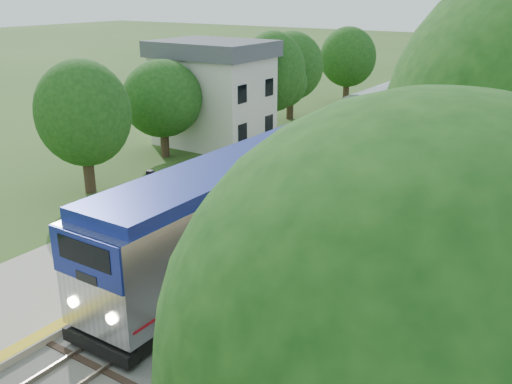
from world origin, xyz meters
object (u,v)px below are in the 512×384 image
Objects in this scene: station_building at (213,92)px; train at (506,71)px; signal_farside at (457,141)px; signal_gantry at (507,64)px; lamppost_far at (153,219)px.

station_building is 41.27m from train.
station_building is 1.24× the size of signal_farside.
signal_gantry reaches higher than train.
signal_farside is (20.20, -5.87, 0.26)m from station_building.
signal_gantry is 43.77m from lamppost_far.
signal_gantry is 31.09m from signal_farside.
station_building is at bearing -123.38° from signal_gantry.
train reaches higher than lamppost_far.
lamppost_far is 0.58× the size of signal_farside.
train is 57.20m from lamppost_far.
signal_gantry is 0.07× the size of train.
signal_gantry is (16.47, 24.99, 0.73)m from station_building.
station_building reaches higher than lamppost_far.
signal_gantry is at bearing -79.84° from train.
signal_farside is at bearing 52.82° from lamppost_far.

